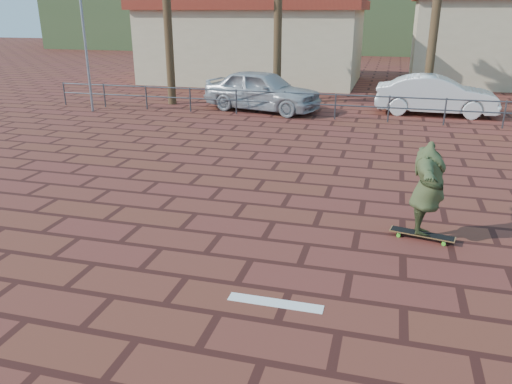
{
  "coord_description": "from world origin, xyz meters",
  "views": [
    {
      "loc": [
        2.06,
        -7.3,
        4.01
      ],
      "look_at": [
        -0.23,
        1.15,
        0.8
      ],
      "focal_mm": 35.0,
      "sensor_mm": 36.0,
      "label": 1
    }
  ],
  "objects_px": {
    "longboard": "(422,234)",
    "skateboarder": "(428,189)",
    "car_white": "(436,95)",
    "car_silver": "(262,90)"
  },
  "relations": [
    {
      "from": "longboard",
      "to": "car_silver",
      "type": "relative_size",
      "value": 0.24
    },
    {
      "from": "skateboarder",
      "to": "car_white",
      "type": "relative_size",
      "value": 0.46
    },
    {
      "from": "longboard",
      "to": "car_white",
      "type": "distance_m",
      "value": 12.51
    },
    {
      "from": "longboard",
      "to": "skateboarder",
      "type": "distance_m",
      "value": 0.9
    },
    {
      "from": "longboard",
      "to": "skateboarder",
      "type": "xyz_separation_m",
      "value": [
        0.0,
        0.0,
        0.9
      ]
    },
    {
      "from": "car_silver",
      "to": "skateboarder",
      "type": "bearing_deg",
      "value": -138.13
    },
    {
      "from": "longboard",
      "to": "car_silver",
      "type": "xyz_separation_m",
      "value": [
        -6.01,
        11.42,
        0.75
      ]
    },
    {
      "from": "skateboarder",
      "to": "car_white",
      "type": "bearing_deg",
      "value": -4.76
    },
    {
      "from": "skateboarder",
      "to": "car_silver",
      "type": "height_order",
      "value": "skateboarder"
    },
    {
      "from": "skateboarder",
      "to": "car_white",
      "type": "xyz_separation_m",
      "value": [
        0.94,
        12.45,
        -0.21
      ]
    }
  ]
}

